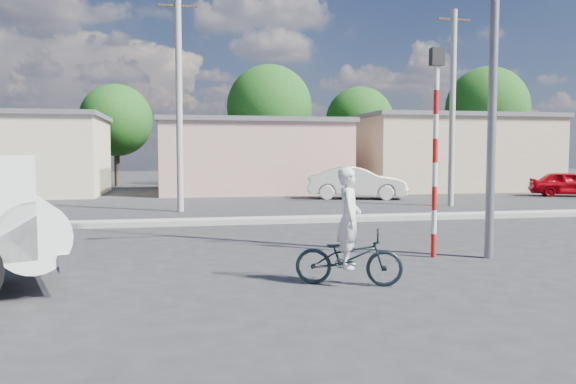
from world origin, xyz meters
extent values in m
plane|color=#252427|center=(0.00, 0.00, 0.00)|extent=(120.00, 120.00, 0.00)
cube|color=#99968E|center=(0.00, 8.00, 0.08)|extent=(40.00, 0.80, 0.16)
cylinder|color=white|center=(-4.47, 0.24, 0.95)|extent=(1.68, 2.28, 1.10)
cube|color=silver|center=(-4.09, 0.36, 0.55)|extent=(0.80, 2.08, 0.28)
imported|color=black|center=(0.69, -0.55, 0.47)|extent=(1.89, 1.17, 0.94)
imported|color=silver|center=(0.69, -0.55, 0.83)|extent=(0.57, 0.70, 1.66)
imported|color=white|center=(6.35, 16.30, 0.77)|extent=(4.96, 2.93, 1.54)
imported|color=#A8030C|center=(17.41, 15.72, 0.64)|extent=(4.01, 2.93, 1.27)
cylinder|color=red|center=(3.20, 1.50, 0.25)|extent=(0.11, 0.11, 0.50)
cylinder|color=white|center=(3.20, 1.50, 0.75)|extent=(0.11, 0.11, 0.50)
cylinder|color=red|center=(3.20, 1.50, 1.25)|extent=(0.11, 0.11, 0.50)
cylinder|color=white|center=(3.20, 1.50, 1.75)|extent=(0.11, 0.11, 0.50)
cylinder|color=red|center=(3.20, 1.50, 2.25)|extent=(0.11, 0.11, 0.50)
cylinder|color=white|center=(3.20, 1.50, 2.75)|extent=(0.11, 0.11, 0.50)
cylinder|color=red|center=(3.20, 1.50, 3.25)|extent=(0.11, 0.11, 0.50)
cylinder|color=white|center=(3.20, 1.50, 3.75)|extent=(0.11, 0.11, 0.50)
cube|color=black|center=(3.20, 1.50, 4.18)|extent=(0.28, 0.18, 0.36)
cylinder|color=slate|center=(4.30, 1.20, 4.50)|extent=(0.18, 0.18, 9.00)
cube|color=tan|center=(2.00, 22.00, 1.90)|extent=(10.00, 7.00, 3.80)
cube|color=#59595B|center=(2.00, 22.00, 3.92)|extent=(10.30, 7.30, 0.24)
cube|color=tan|center=(14.00, 22.00, 2.10)|extent=(11.00, 7.00, 4.20)
cube|color=#59595B|center=(14.00, 22.00, 4.32)|extent=(11.30, 7.30, 0.24)
cylinder|color=#38281E|center=(-6.00, 29.00, 1.74)|extent=(0.36, 0.36, 3.47)
sphere|color=#26651E|center=(-6.00, 29.00, 4.34)|extent=(4.71, 4.71, 4.71)
cylinder|color=#38281E|center=(4.00, 28.00, 2.10)|extent=(0.36, 0.36, 4.20)
sphere|color=#26651E|center=(4.00, 28.00, 5.25)|extent=(5.70, 5.70, 5.70)
cylinder|color=#38281E|center=(11.00, 30.00, 1.82)|extent=(0.36, 0.36, 3.64)
sphere|color=#26651E|center=(11.00, 30.00, 4.55)|extent=(4.94, 4.94, 4.94)
cylinder|color=#38281E|center=(20.00, 28.00, 2.18)|extent=(0.36, 0.36, 4.37)
sphere|color=#26651E|center=(20.00, 28.00, 5.46)|extent=(5.93, 5.93, 5.93)
cylinder|color=#99968E|center=(-2.00, 12.00, 4.00)|extent=(0.24, 0.24, 8.00)
cube|color=#38281E|center=(-2.00, 12.00, 7.60)|extent=(1.40, 0.08, 0.08)
cylinder|color=#99968E|center=(9.00, 12.00, 4.00)|extent=(0.24, 0.24, 8.00)
cube|color=#38281E|center=(9.00, 12.00, 7.60)|extent=(1.40, 0.08, 0.08)
camera|label=1|loc=(-2.08, -9.41, 2.20)|focal=35.00mm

